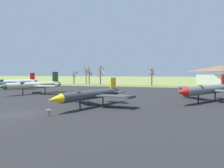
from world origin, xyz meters
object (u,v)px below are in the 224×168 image
(info_placard_front_left, at_px, (49,112))
(jet_fighter_rear_center, at_px, (13,82))
(jet_fighter_front_right, at_px, (34,85))
(jet_fighter_front_left, at_px, (91,95))
(visitor_building, at_px, (221,75))
(jet_fighter_rear_left, at_px, (207,90))

(info_placard_front_left, distance_m, jet_fighter_rear_center, 44.29)
(jet_fighter_front_right, bearing_deg, jet_fighter_front_left, -34.45)
(jet_fighter_front_left, bearing_deg, jet_fighter_rear_center, 145.70)
(jet_fighter_front_left, distance_m, info_placard_front_left, 7.39)
(jet_fighter_front_left, relative_size, visitor_building, 0.55)
(jet_fighter_rear_center, relative_size, visitor_building, 0.65)
(jet_fighter_rear_center, xyz_separation_m, jet_fighter_rear_left, (51.55, -13.72, -0.06))
(jet_fighter_front_right, bearing_deg, jet_fighter_rear_left, -5.55)
(jet_fighter_rear_left, bearing_deg, visitor_building, 74.16)
(jet_fighter_front_right, relative_size, jet_fighter_rear_center, 0.93)
(jet_fighter_front_right, distance_m, jet_fighter_rear_center, 18.12)
(jet_fighter_front_right, distance_m, visitor_building, 83.10)
(jet_fighter_front_left, relative_size, jet_fighter_front_right, 0.92)
(jet_fighter_rear_center, bearing_deg, jet_fighter_rear_left, -14.90)
(jet_fighter_front_right, xyz_separation_m, jet_fighter_rear_left, (36.55, -3.55, 0.00))
(jet_fighter_front_right, bearing_deg, info_placard_front_left, -49.77)
(info_placard_front_left, bearing_deg, jet_fighter_front_right, 130.23)
(visitor_building, bearing_deg, jet_fighter_rear_left, -105.84)
(jet_fighter_front_left, height_order, info_placard_front_left, jet_fighter_front_left)
(info_placard_front_left, bearing_deg, visitor_building, 65.21)
(jet_fighter_rear_center, xyz_separation_m, visitor_building, (70.18, 51.93, 2.06))
(jet_fighter_rear_center, distance_m, jet_fighter_rear_left, 53.35)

